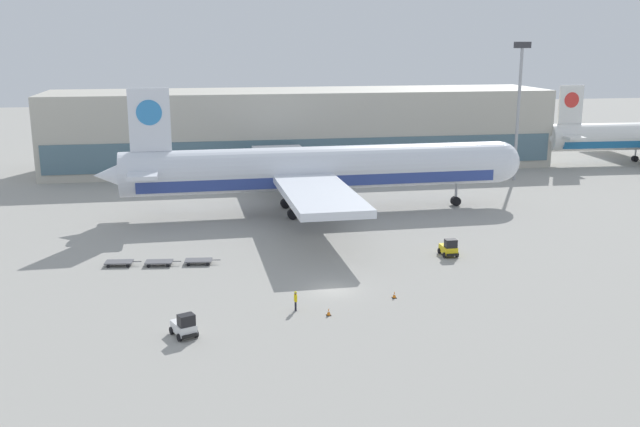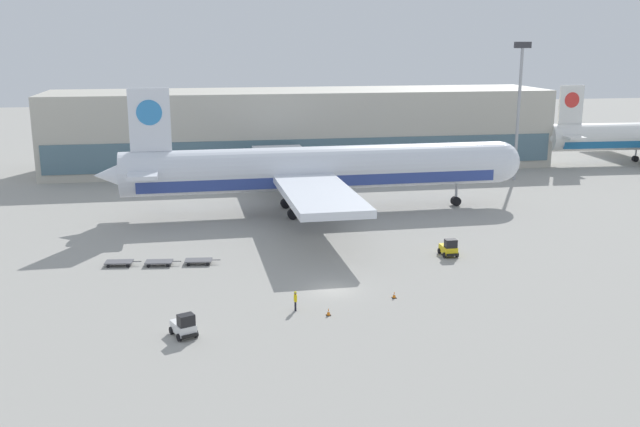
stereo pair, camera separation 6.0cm
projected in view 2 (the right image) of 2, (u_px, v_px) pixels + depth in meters
name	position (u px, v px, depth m)	size (l,w,h in m)	color
ground_plane	(333.00, 290.00, 67.02)	(400.00, 400.00, 0.00)	#9E9B93
terminal_building	(301.00, 129.00, 130.39)	(90.00, 18.20, 14.00)	#BCB7A8
light_mast	(519.00, 101.00, 116.13)	(2.80, 0.50, 22.55)	#9EA0A5
airplane_main	(313.00, 170.00, 95.68)	(58.08, 48.16, 17.00)	silver
baggage_tug_foreground	(449.00, 248.00, 77.31)	(1.68, 2.48, 2.00)	yellow
baggage_tug_mid	(184.00, 326.00, 56.33)	(2.37, 2.79, 2.00)	silver
baggage_dolly_lead	(119.00, 262.00, 74.07)	(3.76, 1.80, 0.48)	#56565B
baggage_dolly_second	(159.00, 262.00, 74.13)	(3.76, 1.80, 0.48)	#56565B
baggage_dolly_third	(199.00, 261.00, 74.60)	(3.76, 1.80, 0.48)	#56565B
ground_crew_near	(295.00, 299.00, 61.62)	(0.24, 0.57, 1.80)	black
traffic_cone_near	(328.00, 312.00, 60.73)	(0.40, 0.40, 0.67)	black
traffic_cone_far	(394.00, 295.00, 64.83)	(0.40, 0.40, 0.63)	black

